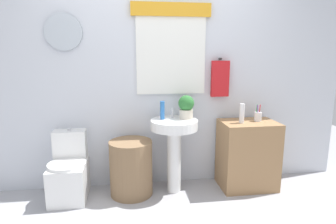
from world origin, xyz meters
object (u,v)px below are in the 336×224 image
(pedestal_sink, at_px, (174,139))
(lotion_bottle, at_px, (242,113))
(laundry_hamper, at_px, (131,168))
(soap_bottle, at_px, (162,110))
(potted_plant, at_px, (186,106))
(wooden_cabinet, at_px, (247,155))
(toothbrush_cup, at_px, (258,116))
(toilet, at_px, (70,172))

(pedestal_sink, height_order, lotion_bottle, lotion_bottle)
(laundry_hamper, relative_size, soap_bottle, 3.02)
(soap_bottle, bearing_deg, potted_plant, 2.20)
(soap_bottle, distance_m, lotion_bottle, 0.86)
(wooden_cabinet, xyz_separation_m, potted_plant, (-0.70, 0.06, 0.56))
(lotion_bottle, relative_size, toothbrush_cup, 1.14)
(laundry_hamper, xyz_separation_m, lotion_bottle, (1.20, -0.04, 0.57))
(potted_plant, height_order, toothbrush_cup, potted_plant)
(toothbrush_cup, bearing_deg, wooden_cabinet, -169.33)
(wooden_cabinet, relative_size, soap_bottle, 3.87)
(laundry_hamper, relative_size, potted_plant, 2.35)
(pedestal_sink, bearing_deg, wooden_cabinet, -0.00)
(pedestal_sink, bearing_deg, laundry_hamper, -180.00)
(lotion_bottle, bearing_deg, soap_bottle, 173.97)
(toothbrush_cup, bearing_deg, potted_plant, 177.16)
(toilet, distance_m, wooden_cabinet, 1.95)
(laundry_hamper, distance_m, soap_bottle, 0.70)
(pedestal_sink, xyz_separation_m, lotion_bottle, (0.73, -0.04, 0.26))
(toilet, height_order, laundry_hamper, toilet)
(laundry_hamper, xyz_separation_m, wooden_cabinet, (1.30, 0.00, 0.08))
(soap_bottle, distance_m, toothbrush_cup, 1.07)
(potted_plant, height_order, lotion_bottle, potted_plant)
(toilet, bearing_deg, potted_plant, 1.27)
(toilet, distance_m, lotion_bottle, 1.94)
(toilet, relative_size, potted_plant, 2.82)
(toothbrush_cup, bearing_deg, soap_bottle, 178.39)
(wooden_cabinet, relative_size, potted_plant, 3.02)
(potted_plant, distance_m, lotion_bottle, 0.61)
(laundry_hamper, xyz_separation_m, potted_plant, (0.61, 0.06, 0.64))
(toilet, distance_m, potted_plant, 1.42)
(lotion_bottle, xyz_separation_m, toothbrush_cup, (0.21, 0.06, -0.05))
(toilet, distance_m, soap_bottle, 1.18)
(laundry_hamper, xyz_separation_m, soap_bottle, (0.35, 0.05, 0.61))
(soap_bottle, bearing_deg, toothbrush_cup, -1.61)
(wooden_cabinet, relative_size, toothbrush_cup, 4.11)
(laundry_hamper, distance_m, wooden_cabinet, 1.31)
(soap_bottle, relative_size, potted_plant, 0.78)
(laundry_hamper, relative_size, pedestal_sink, 0.73)
(wooden_cabinet, xyz_separation_m, toothbrush_cup, (0.11, 0.02, 0.43))
(toilet, height_order, potted_plant, potted_plant)
(soap_bottle, xyz_separation_m, potted_plant, (0.26, 0.01, 0.03))
(wooden_cabinet, bearing_deg, potted_plant, 175.09)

